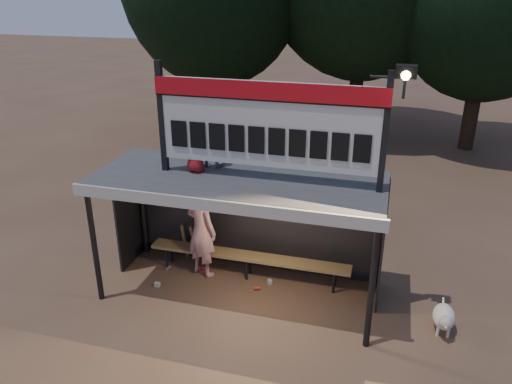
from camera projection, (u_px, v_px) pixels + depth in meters
The scene contains 10 objects.
ground at pixel (240, 291), 9.42m from camera, with size 80.00×80.00×0.00m, color brown.
player at pixel (201, 230), 9.64m from camera, with size 0.70×0.46×1.92m, color white.
child_a at pixel (209, 139), 8.84m from camera, with size 0.50×0.39×1.02m, color slate.
child_b at pixel (195, 147), 8.60m from camera, with size 0.44×0.29×0.90m, color #A4191F.
dugout_shelter at pixel (243, 197), 8.92m from camera, with size 5.10×2.08×2.32m.
scoreboard_assembly at pixel (271, 122), 7.98m from camera, with size 4.10×0.27×1.99m.
bench at pixel (248, 257), 9.74m from camera, with size 4.00×0.35×0.48m.
dog at pixel (444, 317), 8.24m from camera, with size 0.36×0.81×0.49m.
bats at pixel (194, 242), 10.29m from camera, with size 0.48×0.33×0.84m.
litter at pixel (210, 279), 9.75m from camera, with size 2.21×0.76×0.08m.
Camera 1 is at (2.43, -7.57, 5.41)m, focal length 35.00 mm.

